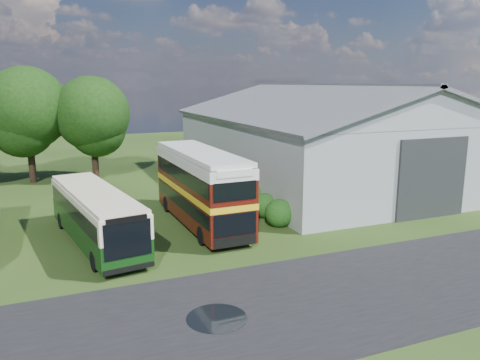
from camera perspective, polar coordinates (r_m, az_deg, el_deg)
name	(u,v)px	position (r m, az deg, el deg)	size (l,w,h in m)	color
ground	(226,280)	(20.45, -1.69, -12.07)	(120.00, 120.00, 0.00)	#1F3310
asphalt_road	(324,297)	(19.25, 10.26, -13.86)	(60.00, 8.00, 0.02)	black
puddle	(217,319)	(17.45, -2.85, -16.52)	(2.20, 2.20, 0.01)	black
storage_shed	(326,132)	(40.04, 10.39, 5.75)	(18.80, 24.80, 8.15)	gray
tree_mid	(27,108)	(42.37, -24.55, 7.95)	(6.80, 6.80, 9.60)	black
tree_right_a	(92,114)	(41.53, -17.58, 7.72)	(6.26, 6.26, 8.83)	black
shrub_front	(279,226)	(27.73, 4.78, -5.58)	(1.70, 1.70, 1.70)	#194714
shrub_mid	(265,217)	(29.44, 3.01, -4.51)	(1.60, 1.60, 1.60)	#194714
shrub_back	(252,209)	(31.19, 1.43, -3.56)	(1.80, 1.80, 1.80)	#194714
bus_green_single	(96,215)	(25.38, -17.18, -4.15)	(4.03, 10.63, 2.86)	black
bus_maroon_double	(201,188)	(27.48, -4.78, -0.98)	(2.85, 10.33, 4.42)	black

